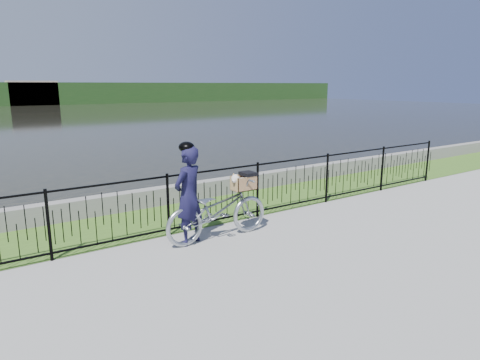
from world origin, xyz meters
TOP-DOWN VIEW (x-y plane):
  - ground at (0.00, 0.00)m, footprint 120.00×120.00m
  - grass_strip at (0.00, 2.60)m, footprint 60.00×2.00m
  - water at (0.00, 33.00)m, footprint 120.00×120.00m
  - quay_wall at (0.00, 3.60)m, footprint 60.00×0.30m
  - fence at (0.00, 1.60)m, footprint 14.00×0.06m
  - far_building_right at (6.00, 58.50)m, footprint 6.00×3.00m
  - bicycle_rig at (-0.34, 0.97)m, footprint 2.01×0.70m
  - cyclist at (-0.88, 1.05)m, footprint 0.73×0.62m

SIDE VIEW (x-z plane):
  - ground at x=0.00m, z-range 0.00..0.00m
  - water at x=0.00m, z-range 0.00..0.00m
  - grass_strip at x=0.00m, z-range 0.00..0.01m
  - quay_wall at x=0.00m, z-range 0.00..0.40m
  - bicycle_rig at x=-0.34m, z-range -0.04..1.11m
  - fence at x=0.00m, z-range 0.00..1.15m
  - cyclist at x=-0.88m, z-range -0.01..1.75m
  - far_building_right at x=6.00m, z-range 0.00..3.20m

